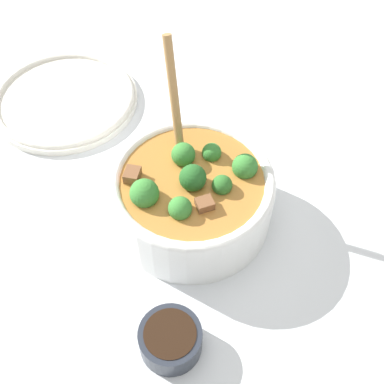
% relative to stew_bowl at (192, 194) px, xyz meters
% --- Properties ---
extents(ground_plane, '(4.00, 4.00, 0.00)m').
position_rel_stew_bowl_xyz_m(ground_plane, '(-0.00, -0.00, -0.05)').
color(ground_plane, silver).
extents(stew_bowl, '(0.22, 0.22, 0.24)m').
position_rel_stew_bowl_xyz_m(stew_bowl, '(0.00, 0.00, 0.00)').
color(stew_bowl, white).
rests_on(stew_bowl, ground_plane).
extents(condiment_bowl, '(0.08, 0.08, 0.04)m').
position_rel_stew_bowl_xyz_m(condiment_bowl, '(-0.19, 0.05, -0.03)').
color(condiment_bowl, '#232833').
rests_on(condiment_bowl, ground_plane).
extents(empty_plate, '(0.25, 0.25, 0.02)m').
position_rel_stew_bowl_xyz_m(empty_plate, '(0.27, 0.19, -0.04)').
color(empty_plate, silver).
rests_on(empty_plate, ground_plane).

